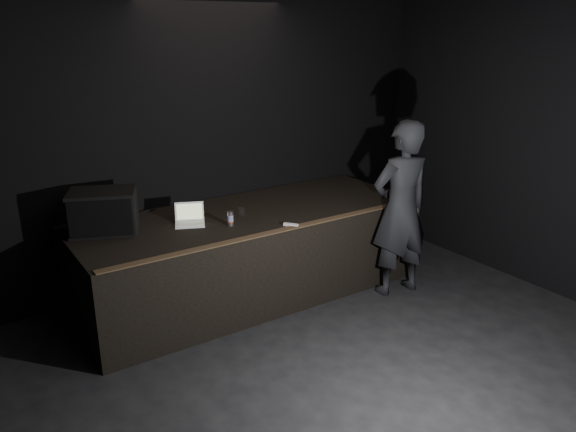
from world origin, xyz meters
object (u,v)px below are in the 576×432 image
Objects in this scene: stage_monitor at (103,212)px; laptop at (190,219)px; person at (400,209)px; beer_can at (230,219)px; stage_riser at (250,253)px.

laptop is (0.84, -0.25, -0.16)m from stage_monitor.
person is at bearing 0.99° from stage_monitor.
stage_monitor reaches higher than beer_can.
beer_can is at bearing -144.78° from stage_riser.
laptop is 0.45m from beer_can.
beer_can is at bearing -12.85° from person.
stage_monitor is at bearing -14.94° from person.
person is at bearing -33.04° from stage_riser.
person reaches higher than beer_can.
stage_riser is 5.06× the size of stage_monitor.
beer_can is 1.97m from person.
laptop is (-0.73, 0.03, 0.56)m from stage_riser.
person is at bearing -0.25° from laptop.
beer_can is 0.08× the size of person.
beer_can is (-0.39, -0.28, 0.58)m from stage_riser.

